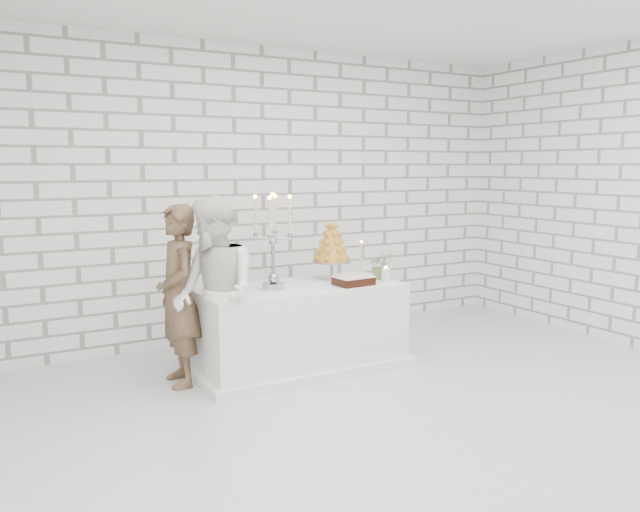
{
  "coord_description": "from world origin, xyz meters",
  "views": [
    {
      "loc": [
        -2.68,
        -3.52,
        1.8
      ],
      "look_at": [
        -0.16,
        1.0,
        1.05
      ],
      "focal_mm": 35.17,
      "sensor_mm": 36.0,
      "label": 1
    }
  ],
  "objects_px": {
    "groom": "(178,296)",
    "bride": "(215,295)",
    "croquembouche": "(332,250)",
    "candelabra": "(273,241)",
    "cake_table": "(300,327)"
  },
  "relations": [
    {
      "from": "groom",
      "to": "bride",
      "type": "distance_m",
      "value": 0.36
    },
    {
      "from": "groom",
      "to": "croquembouche",
      "type": "bearing_deg",
      "value": 93.19
    },
    {
      "from": "candelabra",
      "to": "bride",
      "type": "bearing_deg",
      "value": -164.59
    },
    {
      "from": "candelabra",
      "to": "cake_table",
      "type": "bearing_deg",
      "value": 2.36
    },
    {
      "from": "groom",
      "to": "bride",
      "type": "relative_size",
      "value": 0.95
    },
    {
      "from": "cake_table",
      "to": "candelabra",
      "type": "relative_size",
      "value": 2.18
    },
    {
      "from": "cake_table",
      "to": "bride",
      "type": "height_order",
      "value": "bride"
    },
    {
      "from": "groom",
      "to": "candelabra",
      "type": "xyz_separation_m",
      "value": [
        0.79,
        -0.13,
        0.42
      ]
    },
    {
      "from": "bride",
      "to": "croquembouche",
      "type": "distance_m",
      "value": 1.31
    },
    {
      "from": "cake_table",
      "to": "groom",
      "type": "height_order",
      "value": "groom"
    },
    {
      "from": "cake_table",
      "to": "groom",
      "type": "xyz_separation_m",
      "value": [
        -1.06,
        0.12,
        0.37
      ]
    },
    {
      "from": "cake_table",
      "to": "candelabra",
      "type": "height_order",
      "value": "candelabra"
    },
    {
      "from": "cake_table",
      "to": "bride",
      "type": "relative_size",
      "value": 1.15
    },
    {
      "from": "groom",
      "to": "candelabra",
      "type": "height_order",
      "value": "candelabra"
    },
    {
      "from": "cake_table",
      "to": "candelabra",
      "type": "xyz_separation_m",
      "value": [
        -0.26,
        -0.01,
        0.79
      ]
    }
  ]
}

